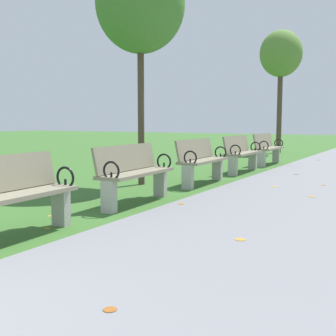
% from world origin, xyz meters
% --- Properties ---
extents(park_bench_2, '(0.52, 1.61, 0.90)m').
position_xyz_m(park_bench_2, '(-0.50, 2.22, 0.49)').
color(park_bench_2, gray).
rests_on(park_bench_2, ground).
extents(park_bench_3, '(0.53, 1.62, 0.90)m').
position_xyz_m(park_bench_3, '(-0.50, 4.58, 0.49)').
color(park_bench_3, gray).
rests_on(park_bench_3, ground).
extents(park_bench_4, '(0.51, 1.61, 0.90)m').
position_xyz_m(park_bench_4, '(-0.50, 6.98, 0.49)').
color(park_bench_4, gray).
rests_on(park_bench_4, ground).
extents(park_bench_5, '(0.50, 1.61, 0.90)m').
position_xyz_m(park_bench_5, '(-0.50, 9.28, 0.49)').
color(park_bench_5, gray).
rests_on(park_bench_5, ground).
extents(park_bench_6, '(0.49, 1.61, 0.90)m').
position_xyz_m(park_bench_6, '(-0.50, 11.45, 0.49)').
color(park_bench_6, gray).
rests_on(park_bench_6, ground).
extents(tree_1, '(1.72, 1.72, 4.45)m').
position_xyz_m(tree_1, '(-1.52, 6.35, 3.49)').
color(tree_1, '#4C3D2D').
rests_on(tree_1, ground).
extents(tree_2, '(1.62, 1.62, 4.74)m').
position_xyz_m(tree_2, '(-1.52, 16.25, 3.80)').
color(tree_2, '#4C3D2D').
rests_on(tree_2, ground).
extents(scattered_leaves, '(5.52, 16.07, 0.02)m').
position_xyz_m(scattered_leaves, '(0.65, 7.29, 0.02)').
color(scattered_leaves, '#AD6B23').
rests_on(scattered_leaves, ground).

